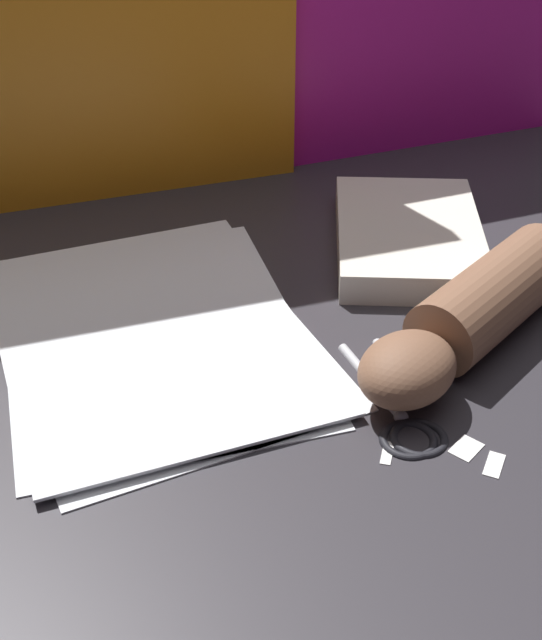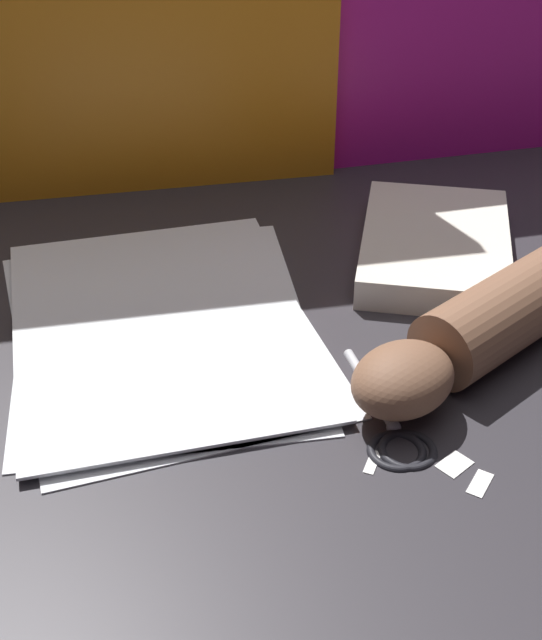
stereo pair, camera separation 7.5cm
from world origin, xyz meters
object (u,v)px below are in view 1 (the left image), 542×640
Objects in this scene: book_closed at (408,237)px; paper_stack at (153,334)px; scissors at (401,413)px; hand_forearm at (472,316)px.

paper_stack is at bearing -168.47° from book_closed.
book_closed is 1.61× the size of scissors.
paper_stack is 1.46× the size of book_closed.
scissors reaches higher than paper_stack.
hand_forearm reaches higher than paper_stack.
hand_forearm is at bearing 32.59° from scissors.
paper_stack is at bearing 132.03° from scissors.
paper_stack is 2.35× the size of scissors.
hand_forearm reaches higher than book_closed.
scissors is (0.16, -0.18, -0.00)m from paper_stack.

